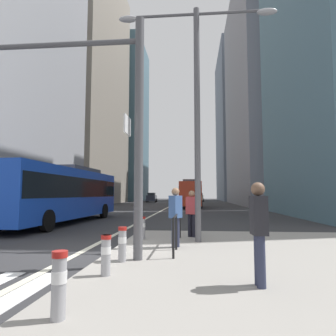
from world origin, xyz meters
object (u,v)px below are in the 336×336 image
city_bus_red_receding (191,193)px  car_receding_near (199,197)px  street_lamp_post (197,89)px  bollard_back (143,226)px  pedestrian_far (259,228)px  car_oncoming_mid (152,197)px  bollard_left (106,253)px  city_bus_blue_oncoming (63,192)px  pedestrian_waiting (192,211)px  traffic_signal_gantry (48,98)px  pedestrian_walking (176,214)px  bollard_front (59,281)px  bollard_right (122,242)px

city_bus_red_receding → car_receding_near: bearing=87.0°
city_bus_red_receding → street_lamp_post: street_lamp_post is taller
city_bus_red_receding → street_lamp_post: (0.55, -27.92, 3.45)m
bollard_back → pedestrian_far: 5.79m
car_oncoming_mid → car_receding_near: size_ratio=1.00×
street_lamp_post → bollard_left: street_lamp_post is taller
city_bus_blue_oncoming → pedestrian_waiting: city_bus_blue_oncoming is taller
car_receding_near → bollard_back: bearing=-92.9°
traffic_signal_gantry → pedestrian_walking: traffic_signal_gantry is taller
city_bus_red_receding → bollard_left: 32.15m
street_lamp_post → pedestrian_waiting: (-0.21, 1.07, -4.20)m
city_bus_red_receding → traffic_signal_gantry: traffic_signal_gantry is taller
car_oncoming_mid → bollard_front: 56.94m
street_lamp_post → pedestrian_far: size_ratio=4.56×
pedestrian_far → traffic_signal_gantry: bearing=159.3°
bollard_front → pedestrian_waiting: pedestrian_waiting is taller
pedestrian_walking → bollard_front: bearing=-102.6°
bollard_front → bollard_right: size_ratio=1.06×
car_oncoming_mid → pedestrian_far: size_ratio=2.55×
pedestrian_far → bollard_back: bearing=120.0°
pedestrian_waiting → pedestrian_far: pedestrian_far is taller
pedestrian_waiting → pedestrian_walking: bearing=-102.2°
traffic_signal_gantry → street_lamp_post: street_lamp_post is taller
bollard_left → bollard_back: bearing=91.1°
city_bus_blue_oncoming → car_receding_near: city_bus_blue_oncoming is taller
bollard_front → car_receding_near: bearing=87.5°
traffic_signal_gantry → pedestrian_walking: bearing=28.7°
bollard_front → pedestrian_far: (2.79, 1.57, 0.51)m
bollard_back → city_bus_blue_oncoming: bearing=131.9°
pedestrian_walking → pedestrian_far: size_ratio=0.99×
city_bus_red_receding → street_lamp_post: size_ratio=1.35×
city_bus_blue_oncoming → bollard_front: city_bus_blue_oncoming is taller
bollard_left → bollard_right: (0.03, 1.17, 0.01)m
traffic_signal_gantry → city_bus_blue_oncoming: bearing=112.2°
city_bus_red_receding → traffic_signal_gantry: size_ratio=1.55×
traffic_signal_gantry → bollard_back: 5.15m
car_oncoming_mid → bollard_front: bearing=-83.0°
bollard_front → bollard_left: bollard_front is taller
car_oncoming_mid → pedestrian_walking: car_oncoming_mid is taller
car_oncoming_mid → pedestrian_walking: size_ratio=2.58×
car_receding_near → bollard_back: car_receding_near is taller
city_bus_blue_oncoming → car_receding_near: bearing=80.1°
pedestrian_waiting → bollard_front: bearing=-102.5°
city_bus_blue_oncoming → pedestrian_far: bearing=-52.8°
car_oncoming_mid → bollard_right: bearing=-82.5°
car_oncoming_mid → bollard_front: (6.97, -56.51, -0.37)m
pedestrian_waiting → traffic_signal_gantry: bearing=-133.1°
pedestrian_walking → traffic_signal_gantry: bearing=-151.3°
traffic_signal_gantry → bollard_left: size_ratio=9.10×
city_bus_red_receding → bollard_front: 34.14m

